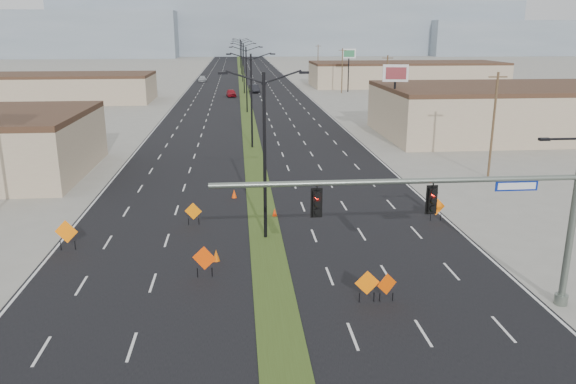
{
  "coord_description": "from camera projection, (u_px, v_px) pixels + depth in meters",
  "views": [
    {
      "loc": [
        -1.55,
        -20.39,
        12.18
      ],
      "look_at": [
        1.28,
        10.9,
        3.2
      ],
      "focal_mm": 35.0,
      "sensor_mm": 36.0,
      "label": 1
    }
  ],
  "objects": [
    {
      "name": "pole_sign_east_near",
      "position": [
        395.0,
        80.0,
        62.9
      ],
      "size": [
        2.85,
        0.86,
        8.68
      ],
      "rotation": [
        0.0,
        0.0,
        -0.18
      ],
      "color": "black",
      "rests_on": "ground"
    },
    {
      "name": "utility_pole_3",
      "position": [
        318.0,
        61.0,
        147.93
      ],
      "size": [
        1.6,
        0.2,
        9.0
      ],
      "color": "#4C3823",
      "rests_on": "ground"
    },
    {
      "name": "mesa_center",
      "position": [
        311.0,
        28.0,
        309.89
      ],
      "size": [
        220.0,
        50.0,
        28.0
      ],
      "primitive_type": "cube",
      "color": "gray",
      "rests_on": "ground"
    },
    {
      "name": "cone_2",
      "position": [
        315.0,
        211.0,
        38.55
      ],
      "size": [
        0.43,
        0.43,
        0.61
      ],
      "primitive_type": "cone",
      "rotation": [
        0.0,
        0.0,
        -0.2
      ],
      "color": "#E25804",
      "rests_on": "ground"
    },
    {
      "name": "ground",
      "position": [
        281.0,
        340.0,
        23.0
      ],
      "size": [
        600.0,
        600.0,
        0.0
      ],
      "primitive_type": "plane",
      "color": "gray",
      "rests_on": "ground"
    },
    {
      "name": "mesa_backdrop",
      "position": [
        186.0,
        25.0,
        322.43
      ],
      "size": [
        140.0,
        50.0,
        32.0
      ],
      "primitive_type": "cube",
      "color": "gray",
      "rests_on": "ground"
    },
    {
      "name": "streetlight_0",
      "position": [
        265.0,
        151.0,
        33.01
      ],
      "size": [
        5.15,
        0.24,
        10.02
      ],
      "color": "black",
      "rests_on": "ground"
    },
    {
      "name": "mesa_east",
      "position": [
        561.0,
        38.0,
        313.82
      ],
      "size": [
        160.0,
        50.0,
        18.0
      ],
      "primitive_type": "cube",
      "color": "gray",
      "rests_on": "ground"
    },
    {
      "name": "cone_3",
      "position": [
        234.0,
        194.0,
        42.63
      ],
      "size": [
        0.51,
        0.51,
        0.67
      ],
      "primitive_type": "cone",
      "rotation": [
        0.0,
        0.0,
        -0.32
      ],
      "color": "#E64004",
      "rests_on": "ground"
    },
    {
      "name": "car_far",
      "position": [
        202.0,
        79.0,
        142.48
      ],
      "size": [
        1.94,
        4.61,
        1.33
      ],
      "primitive_type": "imported",
      "rotation": [
        0.0,
        0.0,
        0.02
      ],
      "color": "#A2A6AB",
      "rests_on": "ground"
    },
    {
      "name": "streetlight_3",
      "position": [
        244.0,
        67.0,
        113.44
      ],
      "size": [
        5.15,
        0.24,
        10.02
      ],
      "color": "black",
      "rests_on": "ground"
    },
    {
      "name": "cone_1",
      "position": [
        275.0,
        212.0,
        38.34
      ],
      "size": [
        0.39,
        0.39,
        0.59
      ],
      "primitive_type": "cone",
      "rotation": [
        0.0,
        0.0,
        -0.11
      ],
      "color": "red",
      "rests_on": "ground"
    },
    {
      "name": "building_se_near",
      "position": [
        530.0,
        112.0,
        68.28
      ],
      "size": [
        36.0,
        18.0,
        5.5
      ],
      "primitive_type": "cube",
      "color": "tan",
      "rests_on": "ground"
    },
    {
      "name": "median_strip",
      "position": [
        244.0,
        92.0,
        118.76
      ],
      "size": [
        2.0,
        400.0,
        0.04
      ],
      "primitive_type": "cube",
      "color": "#364719",
      "rests_on": "ground"
    },
    {
      "name": "road_surface",
      "position": [
        244.0,
        92.0,
        118.76
      ],
      "size": [
        25.0,
        400.0,
        0.02
      ],
      "primitive_type": "cube",
      "color": "black",
      "rests_on": "ground"
    },
    {
      "name": "car_mid",
      "position": [
        254.0,
        89.0,
        116.8
      ],
      "size": [
        2.27,
        4.98,
        1.58
      ],
      "primitive_type": "imported",
      "rotation": [
        0.0,
        0.0,
        0.13
      ],
      "color": "black",
      "rests_on": "ground"
    },
    {
      "name": "pole_sign_east_far",
      "position": [
        349.0,
        57.0,
        116.19
      ],
      "size": [
        2.9,
        0.66,
        8.83
      ],
      "rotation": [
        0.0,
        0.0,
        0.1
      ],
      "color": "black",
      "rests_on": "ground"
    },
    {
      "name": "streetlight_6",
      "position": [
        240.0,
        52.0,
        193.88
      ],
      "size": [
        5.15,
        0.24,
        10.02
      ],
      "color": "black",
      "rests_on": "ground"
    },
    {
      "name": "construction_sign_4",
      "position": [
        387.0,
        285.0,
        26.1
      ],
      "size": [
        1.01,
        0.42,
        1.42
      ],
      "rotation": [
        0.0,
        0.0,
        0.37
      ],
      "color": "#D84704",
      "rests_on": "ground"
    },
    {
      "name": "utility_pole_0",
      "position": [
        493.0,
        124.0,
        47.39
      ],
      "size": [
        1.6,
        0.2,
        9.0
      ],
      "color": "#4C3823",
      "rests_on": "ground"
    },
    {
      "name": "construction_sign_3",
      "position": [
        367.0,
        284.0,
        25.99
      ],
      "size": [
        1.19,
        0.09,
        1.59
      ],
      "rotation": [
        0.0,
        0.0,
        0.04
      ],
      "color": "orange",
      "rests_on": "ground"
    },
    {
      "name": "utility_pole_1",
      "position": [
        386.0,
        86.0,
        80.91
      ],
      "size": [
        1.6,
        0.2,
        9.0
      ],
      "color": "#4C3823",
      "rests_on": "ground"
    },
    {
      "name": "construction_sign_1",
      "position": [
        204.0,
        259.0,
        28.63
      ],
      "size": [
        1.24,
        0.41,
        1.71
      ],
      "rotation": [
        0.0,
        0.0,
        -0.29
      ],
      "color": "#F54405",
      "rests_on": "ground"
    },
    {
      "name": "building_sw_far",
      "position": [
        67.0,
        89.0,
        101.01
      ],
      "size": [
        30.0,
        14.0,
        4.5
      ],
      "primitive_type": "cube",
      "color": "tan",
      "rests_on": "ground"
    },
    {
      "name": "construction_sign_5",
      "position": [
        436.0,
        207.0,
        37.3
      ],
      "size": [
        1.2,
        0.15,
        1.6
      ],
      "rotation": [
        0.0,
        0.0,
        0.09
      ],
      "color": "#FF6805",
      "rests_on": "ground"
    },
    {
      "name": "streetlight_1",
      "position": [
        251.0,
        98.0,
        59.82
      ],
      "size": [
        5.15,
        0.24,
        10.02
      ],
      "color": "black",
      "rests_on": "ground"
    },
    {
      "name": "building_se_far",
      "position": [
        406.0,
        75.0,
        130.94
      ],
      "size": [
        44.0,
        16.0,
        5.0
      ],
      "primitive_type": "cube",
      "color": "tan",
      "rests_on": "ground"
    },
    {
      "name": "construction_sign_2",
      "position": [
        193.0,
        212.0,
        36.49
      ],
      "size": [
        1.13,
        0.29,
        1.52
      ],
      "rotation": [
        0.0,
        0.0,
        -0.22
      ],
      "color": "orange",
      "rests_on": "ground"
    },
    {
      "name": "construction_sign_0",
      "position": [
        66.0,
        233.0,
        32.19
      ],
      "size": [
        1.36,
        0.28,
        1.83
      ],
      "rotation": [
        0.0,
        0.0,
        -0.17
      ],
      "color": "orange",
      "rests_on": "ground"
    },
    {
      "name": "cone_0",
      "position": [
        216.0,
        255.0,
        30.86
      ],
      "size": [
        0.51,
        0.51,
        0.68
      ],
      "primitive_type": "cone",
      "rotation": [
        0.0,
        0.0,
        0.31
      ],
      "color": "#D75504",
      "rests_on": "ground"
    },
    {
      "name": "utility_pole_2",
      "position": [
        342.0,
        70.0,
        114.42
      ],
      "size": [
        1.6,
        0.2,
        9.0
      ],
      "color": "#4C3823",
      "rests_on": "ground"
    },
    {
      "name": "streetlight_5",
      "position": [
        241.0,
        55.0,
        167.06
      ],
      "size": [
        5.15,
        0.24,
        10.02
      ],
      "color": "black",
      "rests_on": "ground"
    },
    {
      "name": "signal_mast",
      "position": [
        473.0,
        209.0,
        24.34
      ],
      "size": [
        16.3,
        0.6,
        8.0
      ],
      "color": "slate",
      "rests_on": "ground"
    },
    {
      "name": "streetlight_4",
      "position": [
        242.0,
        60.0,
        140.25
      ],
      "size": [
        5.15,
        0.24,
        10.02
      ],
      "color": "black",
      "rests_on": "ground"
    },
    {
      "name": "streetlight_2",
      "position": [
        246.0,
        77.0,
        86.63
      ],
      "size": [
        5.15,
        0.24,
        10.02
      ],
      "color": "black",
      "rests_on": "ground"
    },
    {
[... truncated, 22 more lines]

